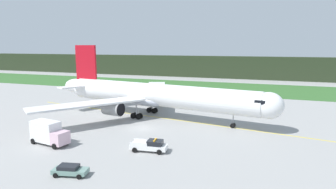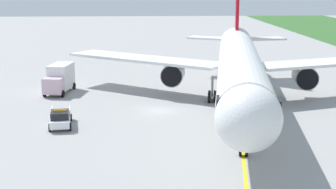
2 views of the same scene
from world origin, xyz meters
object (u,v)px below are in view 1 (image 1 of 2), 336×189
at_px(ops_pickup_truck, 150,146).
at_px(catering_truck, 49,133).
at_px(airliner, 153,95).
at_px(staff_car, 70,170).

bearing_deg(ops_pickup_truck, catering_truck, -171.43).
bearing_deg(catering_truck, airliner, 68.15).
bearing_deg(catering_truck, staff_car, -37.96).
distance_m(ops_pickup_truck, catering_truck, 16.69).
relative_size(catering_truck, staff_car, 1.55).
height_order(airliner, catering_truck, airliner).
distance_m(airliner, catering_truck, 24.03).
height_order(ops_pickup_truck, catering_truck, catering_truck).
height_order(airliner, ops_pickup_truck, airliner).
height_order(ops_pickup_truck, staff_car, ops_pickup_truck).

